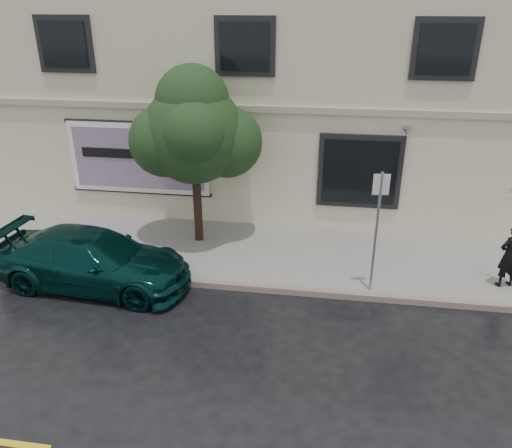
# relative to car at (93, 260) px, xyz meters

# --- Properties ---
(ground) EXTENTS (90.00, 90.00, 0.00)m
(ground) POSITION_rel_car_xyz_m (3.05, -1.20, -0.68)
(ground) COLOR black
(ground) RESTS_ON ground
(sidewalk) EXTENTS (20.00, 3.50, 0.15)m
(sidewalk) POSITION_rel_car_xyz_m (3.05, 2.05, -0.60)
(sidewalk) COLOR gray
(sidewalk) RESTS_ON ground
(curb) EXTENTS (20.00, 0.18, 0.16)m
(curb) POSITION_rel_car_xyz_m (3.05, 0.30, -0.60)
(curb) COLOR slate
(curb) RESTS_ON ground
(building) EXTENTS (20.00, 8.12, 7.00)m
(building) POSITION_rel_car_xyz_m (3.06, 7.80, 2.82)
(building) COLOR beige
(building) RESTS_ON ground
(billboard) EXTENTS (4.30, 0.16, 2.20)m
(billboard) POSITION_rel_car_xyz_m (-0.15, 3.72, 1.38)
(billboard) COLOR white
(billboard) RESTS_ON ground
(car) EXTENTS (4.79, 2.40, 1.35)m
(car) POSITION_rel_car_xyz_m (0.00, 0.00, 0.00)
(car) COLOR #072C2B
(car) RESTS_ON ground
(pedestrian) EXTENTS (0.67, 0.55, 1.57)m
(pedestrian) POSITION_rel_car_xyz_m (9.65, 1.18, 0.26)
(pedestrian) COLOR black
(pedestrian) RESTS_ON sidewalk
(street_tree) EXTENTS (2.60, 2.60, 4.33)m
(street_tree) POSITION_rel_car_xyz_m (1.91, 2.52, 2.48)
(street_tree) COLOR black
(street_tree) RESTS_ON sidewalk
(fire_hydrant) EXTENTS (0.34, 0.32, 0.82)m
(fire_hydrant) POSITION_rel_car_xyz_m (-1.46, 0.85, -0.13)
(fire_hydrant) COLOR silver
(fire_hydrant) RESTS_ON sidewalk
(sign_pole) EXTENTS (0.35, 0.06, 2.87)m
(sign_pole) POSITION_rel_car_xyz_m (6.52, 0.50, 1.18)
(sign_pole) COLOR #9D9FA5
(sign_pole) RESTS_ON sidewalk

